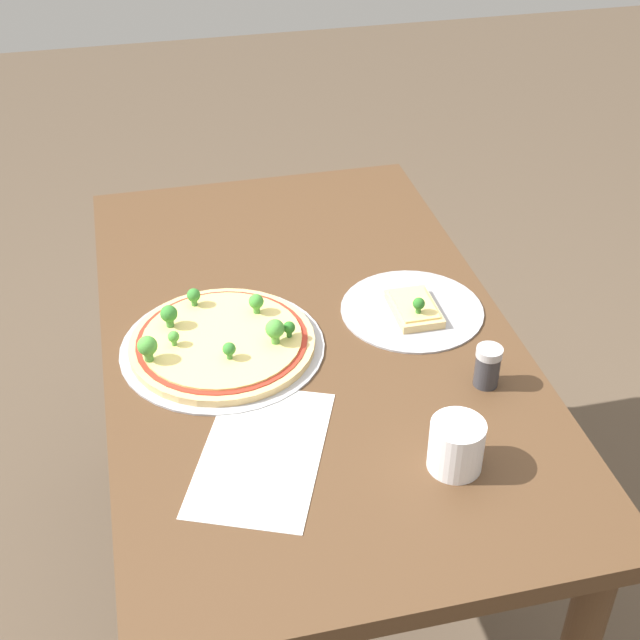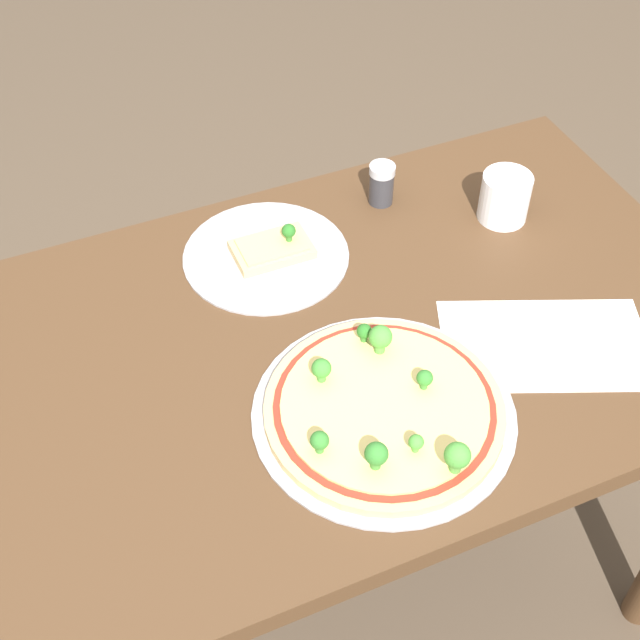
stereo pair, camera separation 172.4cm
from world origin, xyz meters
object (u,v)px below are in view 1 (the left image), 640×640
(pizza_tray_whole, at_px, (222,342))
(condiment_shaker, at_px, (488,366))
(pizza_tray_slice, at_px, (413,309))
(dining_table, at_px, (308,377))
(drinking_cup, at_px, (456,446))

(pizza_tray_whole, xyz_separation_m, condiment_shaker, (-0.20, -0.42, 0.02))
(condiment_shaker, bearing_deg, pizza_tray_slice, 13.47)
(dining_table, bearing_deg, condiment_shaker, -129.56)
(pizza_tray_slice, height_order, drinking_cup, drinking_cup)
(pizza_tray_whole, distance_m, pizza_tray_slice, 0.37)
(pizza_tray_whole, bearing_deg, pizza_tray_slice, -85.68)
(dining_table, bearing_deg, pizza_tray_slice, -86.59)
(drinking_cup, bearing_deg, condiment_shaker, -34.79)
(pizza_tray_whole, bearing_deg, condiment_shaker, -115.45)
(drinking_cup, height_order, condiment_shaker, drinking_cup)
(pizza_tray_whole, distance_m, condiment_shaker, 0.47)
(drinking_cup, xyz_separation_m, condiment_shaker, (0.17, -0.12, -0.00))
(dining_table, distance_m, pizza_tray_whole, 0.20)
(pizza_tray_slice, height_order, condiment_shaker, condiment_shaker)
(pizza_tray_whole, relative_size, condiment_shaker, 4.87)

